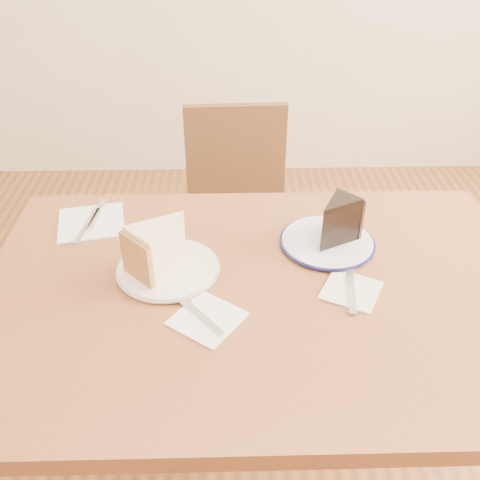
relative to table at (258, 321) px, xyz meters
The scene contains 13 objects.
table is the anchor object (origin of this frame).
chair_far 0.73m from the table, 92.46° to the left, with size 0.43×0.43×0.84m.
plate_cream 0.23m from the table, 163.56° to the left, with size 0.22×0.22×0.01m, color white.
plate_navy 0.25m from the table, 42.01° to the left, with size 0.21×0.21×0.01m, color white.
carrot_cake 0.27m from the table, 162.12° to the left, with size 0.09×0.13×0.10m, color #F7E7CC, non-canonical shape.
chocolate_cake 0.28m from the table, 38.31° to the left, with size 0.07×0.10×0.10m, color black, non-canonical shape.
napkin_cream 0.18m from the table, 137.81° to the right, with size 0.12×0.12×0.00m, color white.
napkin_navy 0.22m from the table, ahead, with size 0.11×0.11×0.00m, color white.
napkin_spare 0.50m from the table, 147.60° to the left, with size 0.16×0.16×0.00m, color white.
fork_cream 0.19m from the table, 142.78° to the right, with size 0.01×0.14×0.00m, color silver.
knife_navy 0.22m from the table, ahead, with size 0.02×0.17×0.00m, color silver.
fork_spare 0.51m from the table, 144.10° to the left, with size 0.01×0.14×0.00m, color silver.
knife_spare 0.49m from the table, 150.00° to the left, with size 0.01×0.16×0.00m, color silver.
Camera 1 is at (-0.06, -0.88, 1.48)m, focal length 40.00 mm.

